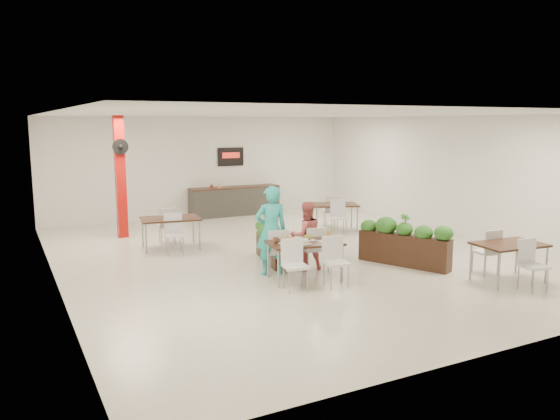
# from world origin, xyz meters

# --- Properties ---
(ground) EXTENTS (12.00, 12.00, 0.00)m
(ground) POSITION_xyz_m (0.00, 0.00, 0.00)
(ground) COLOR beige
(ground) RESTS_ON ground
(room_shell) EXTENTS (10.10, 12.10, 3.22)m
(room_shell) POSITION_xyz_m (0.00, 0.00, 2.01)
(room_shell) COLOR white
(room_shell) RESTS_ON ground
(red_column) EXTENTS (0.40, 0.41, 3.20)m
(red_column) POSITION_xyz_m (-3.00, 3.79, 1.64)
(red_column) COLOR #B5100C
(red_column) RESTS_ON ground
(service_counter) EXTENTS (3.00, 0.64, 2.20)m
(service_counter) POSITION_xyz_m (1.00, 5.65, 0.49)
(service_counter) COLOR #302E2B
(service_counter) RESTS_ON ground
(main_table) EXTENTS (1.52, 1.81, 0.92)m
(main_table) POSITION_xyz_m (-0.71, -1.89, 0.64)
(main_table) COLOR black
(main_table) RESTS_ON ground
(diner_man) EXTENTS (0.72, 0.53, 1.79)m
(diner_man) POSITION_xyz_m (-1.10, -1.24, 0.90)
(diner_man) COLOR #28B0AD
(diner_man) RESTS_ON ground
(diner_woman) EXTENTS (0.77, 0.65, 1.42)m
(diner_woman) POSITION_xyz_m (-0.30, -1.24, 0.71)
(diner_woman) COLOR #DF6563
(diner_woman) RESTS_ON ground
(planter_left) EXTENTS (0.64, 1.68, 0.88)m
(planter_left) POSITION_xyz_m (-0.65, -0.34, 0.49)
(planter_left) COLOR black
(planter_left) RESTS_ON ground
(planter_right) EXTENTS (1.14, 1.97, 1.11)m
(planter_right) POSITION_xyz_m (1.72, -1.92, 0.51)
(planter_right) COLOR black
(planter_right) RESTS_ON ground
(side_table_a) EXTENTS (1.48, 1.66, 0.92)m
(side_table_a) POSITION_xyz_m (-2.24, 1.92, 0.64)
(side_table_a) COLOR black
(side_table_a) RESTS_ON ground
(side_table_b) EXTENTS (1.49, 1.66, 0.92)m
(side_table_b) POSITION_xyz_m (2.52, 2.00, 0.63)
(side_table_b) COLOR black
(side_table_b) RESTS_ON ground
(side_table_c) EXTENTS (1.35, 1.65, 0.92)m
(side_table_c) POSITION_xyz_m (2.69, -3.79, 0.63)
(side_table_c) COLOR black
(side_table_c) RESTS_ON ground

